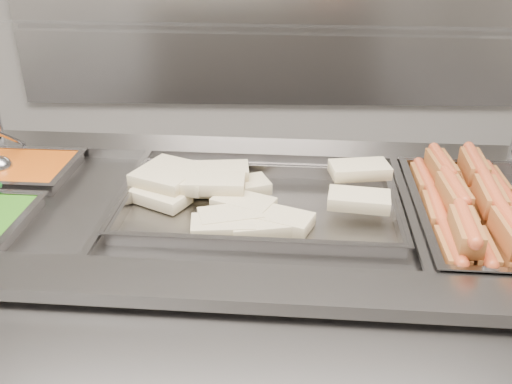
{
  "coord_description": "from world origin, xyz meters",
  "views": [
    {
      "loc": [
        0.0,
        -0.93,
        1.72
      ],
      "look_at": [
        -0.03,
        0.47,
        1.01
      ],
      "focal_mm": 40.0,
      "sensor_mm": 36.0,
      "label": 1
    }
  ],
  "objects_px": {
    "ladle": "(1,166)",
    "pan_hotdogs": "(485,223)",
    "pan_wraps": "(260,209)",
    "steam_counter": "(239,336)",
    "sneeze_guard": "(244,36)"
  },
  "relations": [
    {
      "from": "sneeze_guard",
      "to": "ladle",
      "type": "relative_size",
      "value": 8.6
    },
    {
      "from": "pan_hotdogs",
      "to": "pan_wraps",
      "type": "bearing_deg",
      "value": 176.68
    },
    {
      "from": "steam_counter",
      "to": "ladle",
      "type": "relative_size",
      "value": 9.95
    },
    {
      "from": "steam_counter",
      "to": "pan_hotdogs",
      "type": "bearing_deg",
      "value": -3.32
    },
    {
      "from": "sneeze_guard",
      "to": "pan_hotdogs",
      "type": "distance_m",
      "value": 0.85
    },
    {
      "from": "steam_counter",
      "to": "sneeze_guard",
      "type": "distance_m",
      "value": 0.92
    },
    {
      "from": "pan_wraps",
      "to": "ladle",
      "type": "height_order",
      "value": "ladle"
    },
    {
      "from": "steam_counter",
      "to": "sneeze_guard",
      "type": "height_order",
      "value": "sneeze_guard"
    },
    {
      "from": "sneeze_guard",
      "to": "ladle",
      "type": "bearing_deg",
      "value": -176.0
    },
    {
      "from": "steam_counter",
      "to": "sneeze_guard",
      "type": "xyz_separation_m",
      "value": [
        0.01,
        0.24,
        0.89
      ]
    },
    {
      "from": "pan_wraps",
      "to": "steam_counter",
      "type": "bearing_deg",
      "value": 176.68
    },
    {
      "from": "pan_hotdogs",
      "to": "ladle",
      "type": "bearing_deg",
      "value": 170.99
    },
    {
      "from": "steam_counter",
      "to": "pan_wraps",
      "type": "bearing_deg",
      "value": -3.32
    },
    {
      "from": "steam_counter",
      "to": "ladle",
      "type": "xyz_separation_m",
      "value": [
        -0.74,
        0.19,
        0.5
      ]
    },
    {
      "from": "ladle",
      "to": "pan_hotdogs",
      "type": "bearing_deg",
      "value": -9.01
    }
  ]
}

